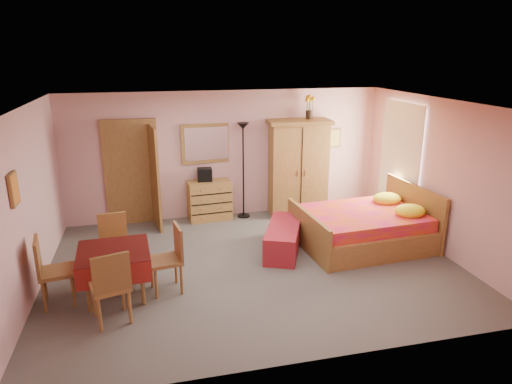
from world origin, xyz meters
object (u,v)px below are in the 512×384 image
object	(u,v)px
floor_lamp	(243,171)
sunflower_vase	(309,107)
chair_south	(110,285)
wall_mirror	(206,144)
chair_west	(57,271)
bed	(362,218)
chair_north	(114,246)
chest_of_drawers	(210,200)
wardrobe	(298,168)
stereo	(205,175)
dining_table	(115,273)
bench	(284,238)
chair_east	(165,260)

from	to	relation	value
floor_lamp	sunflower_vase	bearing A→B (deg)	-0.36
floor_lamp	chair_south	bearing A→B (deg)	-125.90
wall_mirror	chair_west	world-z (taller)	wall_mirror
wall_mirror	sunflower_vase	bearing A→B (deg)	-9.98
bed	chair_west	xyz separation A→B (m)	(-4.94, -0.88, -0.02)
chair_west	chair_north	bearing A→B (deg)	126.28
chest_of_drawers	chair_west	xyz separation A→B (m)	(-2.48, -2.81, 0.09)
floor_lamp	wardrobe	size ratio (longest dim) A/B	0.98
wall_mirror	chair_south	bearing A→B (deg)	-119.23
chest_of_drawers	bed	world-z (taller)	bed
stereo	bed	bearing A→B (deg)	-37.60
chest_of_drawers	chair_south	bearing A→B (deg)	-121.76
bed	dining_table	size ratio (longest dim) A/B	2.29
bench	chair_west	size ratio (longest dim) A/B	1.43
sunflower_vase	bench	xyz separation A→B (m)	(-1.06, -1.82, -2.02)
chair_west	chair_east	bearing A→B (deg)	81.92
chair_north	chest_of_drawers	bearing A→B (deg)	-134.92
chair_south	chair_west	distance (m)	0.95
bed	chair_west	distance (m)	5.02
bed	chair_south	world-z (taller)	bed
bench	chair_east	distance (m)	2.27
chest_of_drawers	sunflower_vase	world-z (taller)	sunflower_vase
floor_lamp	chair_east	size ratio (longest dim) A/B	2.02
floor_lamp	bed	world-z (taller)	floor_lamp
wall_mirror	chair_west	bearing A→B (deg)	-132.87
chair_south	bench	bearing A→B (deg)	14.01
chest_of_drawers	chair_east	world-z (taller)	chair_east
wardrobe	bed	xyz separation A→B (m)	(0.61, -1.82, -0.50)
chest_of_drawers	bed	bearing A→B (deg)	-42.70
bed	chest_of_drawers	bearing A→B (deg)	137.98
stereo	chair_south	xyz separation A→B (m)	(-1.67, -3.44, -0.45)
wardrobe	chair_north	xyz separation A→B (m)	(-3.62, -1.99, -0.53)
stereo	bed	distance (m)	3.24
stereo	dining_table	xyz separation A→B (m)	(-1.64, -2.81, -0.60)
wall_mirror	chair_east	xyz separation A→B (m)	(-1.02, -3.00, -1.06)
dining_table	wardrobe	bearing A→B (deg)	36.73
chair_south	chair_north	world-z (taller)	chair_south
dining_table	chair_east	world-z (taller)	chair_east
stereo	wardrobe	world-z (taller)	wardrobe
wardrobe	bed	distance (m)	1.98
chair_west	chair_east	xyz separation A→B (m)	(1.45, 0.02, -0.00)
floor_lamp	sunflower_vase	distance (m)	1.87
wall_mirror	wardrobe	size ratio (longest dim) A/B	0.51
bench	chair_south	xyz separation A→B (m)	(-2.77, -1.56, 0.27)
wall_mirror	bench	bearing A→B (deg)	-66.96
floor_lamp	sunflower_vase	xyz separation A→B (m)	(1.38, -0.01, 1.27)
bed	dining_table	xyz separation A→B (m)	(-4.18, -0.85, -0.16)
wardrobe	bench	world-z (taller)	wardrobe
wardrobe	chair_east	distance (m)	3.97
dining_table	wall_mirror	bearing A→B (deg)	60.04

